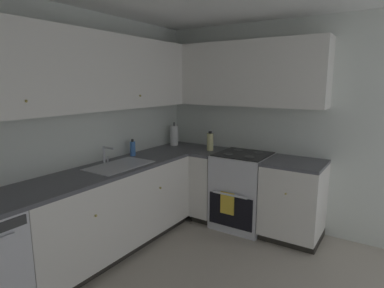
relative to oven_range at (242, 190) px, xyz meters
The scene contains 14 objects.
wall_back 2.27m from the oven_range, 145.37° to the left, with size 4.18×0.05×2.47m, color silver.
wall_right 1.03m from the oven_range, 63.25° to the right, with size 0.05×3.70×2.47m, color silver.
lower_cabinets_back 1.60m from the oven_range, 146.16° to the left, with size 2.03×0.62×0.87m.
countertop_back 1.66m from the oven_range, 146.29° to the left, with size 3.23×0.60×0.04m, color #4C4C51.
lower_cabinets_right 0.30m from the oven_range, 92.97° to the right, with size 0.62×1.53×0.87m.
countertop_right 0.52m from the oven_range, 93.50° to the right, with size 0.60×1.53×0.03m.
oven_range is the anchor object (origin of this frame).
upper_cabinets_back 2.29m from the oven_range, 145.42° to the left, with size 2.91×0.34×0.75m.
upper_cabinets_right 1.41m from the oven_range, 51.03° to the left, with size 0.32×2.08×0.75m.
sink 1.53m from the oven_range, 144.45° to the left, with size 0.68×0.40×0.10m.
faucet 1.70m from the oven_range, 138.35° to the left, with size 0.07×0.16×0.18m.
soap_bottle 1.43m from the oven_range, 126.15° to the left, with size 0.06×0.06×0.20m.
paper_towel_roll 1.20m from the oven_range, 88.77° to the left, with size 0.11×0.11×0.33m.
oil_bottle 0.72m from the oven_range, 92.31° to the left, with size 0.08×0.08×0.25m.
Camera 1 is at (-1.74, -0.93, 1.76)m, focal length 29.97 mm.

